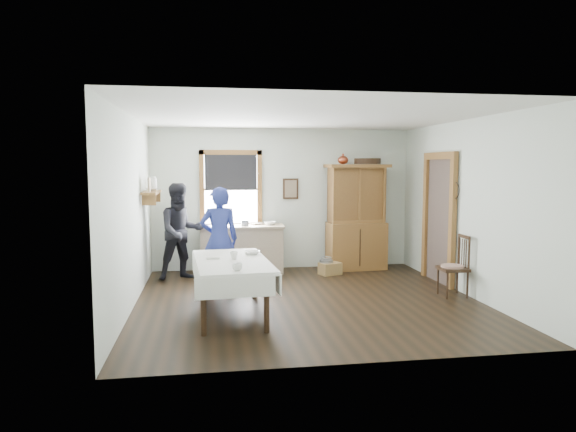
{
  "coord_description": "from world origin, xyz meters",
  "views": [
    {
      "loc": [
        -1.44,
        -7.33,
        1.98
      ],
      "look_at": [
        -0.24,
        0.3,
        1.23
      ],
      "focal_mm": 32.0,
      "sensor_mm": 36.0,
      "label": 1
    }
  ],
  "objects_px": {
    "work_counter": "(242,249)",
    "figure_dark": "(181,235)",
    "pail": "(326,267)",
    "dining_table": "(232,287)",
    "china_hutch": "(357,217)",
    "spindle_chair": "(453,266)",
    "woman_blue": "(219,243)",
    "wicker_basket": "(330,269)"
  },
  "relations": [
    {
      "from": "work_counter",
      "to": "figure_dark",
      "type": "height_order",
      "value": "figure_dark"
    },
    {
      "from": "pail",
      "to": "figure_dark",
      "type": "relative_size",
      "value": 0.17
    },
    {
      "from": "dining_table",
      "to": "pail",
      "type": "distance_m",
      "value": 2.98
    },
    {
      "from": "china_hutch",
      "to": "spindle_chair",
      "type": "bearing_deg",
      "value": -72.13
    },
    {
      "from": "pail",
      "to": "woman_blue",
      "type": "distance_m",
      "value": 2.28
    },
    {
      "from": "dining_table",
      "to": "woman_blue",
      "type": "height_order",
      "value": "woman_blue"
    },
    {
      "from": "wicker_basket",
      "to": "figure_dark",
      "type": "relative_size",
      "value": 0.24
    },
    {
      "from": "work_counter",
      "to": "woman_blue",
      "type": "distance_m",
      "value": 1.45
    },
    {
      "from": "spindle_chair",
      "to": "pail",
      "type": "relative_size",
      "value": 3.55
    },
    {
      "from": "woman_blue",
      "to": "figure_dark",
      "type": "xyz_separation_m",
      "value": [
        -0.64,
        0.95,
        0.02
      ]
    },
    {
      "from": "dining_table",
      "to": "pail",
      "type": "bearing_deg",
      "value": 51.81
    },
    {
      "from": "china_hutch",
      "to": "figure_dark",
      "type": "relative_size",
      "value": 1.29
    },
    {
      "from": "spindle_chair",
      "to": "pail",
      "type": "distance_m",
      "value": 2.45
    },
    {
      "from": "dining_table",
      "to": "woman_blue",
      "type": "relative_size",
      "value": 1.21
    },
    {
      "from": "spindle_chair",
      "to": "figure_dark",
      "type": "distance_m",
      "value": 4.56
    },
    {
      "from": "china_hutch",
      "to": "dining_table",
      "type": "relative_size",
      "value": 1.09
    },
    {
      "from": "woman_blue",
      "to": "spindle_chair",
      "type": "bearing_deg",
      "value": 160.51
    },
    {
      "from": "pail",
      "to": "wicker_basket",
      "type": "distance_m",
      "value": 0.08
    },
    {
      "from": "wicker_basket",
      "to": "pail",
      "type": "bearing_deg",
      "value": 145.4
    },
    {
      "from": "figure_dark",
      "to": "wicker_basket",
      "type": "bearing_deg",
      "value": -19.83
    },
    {
      "from": "dining_table",
      "to": "spindle_chair",
      "type": "relative_size",
      "value": 1.97
    },
    {
      "from": "spindle_chair",
      "to": "china_hutch",
      "type": "bearing_deg",
      "value": 112.82
    },
    {
      "from": "wicker_basket",
      "to": "figure_dark",
      "type": "bearing_deg",
      "value": 179.29
    },
    {
      "from": "work_counter",
      "to": "spindle_chair",
      "type": "relative_size",
      "value": 1.65
    },
    {
      "from": "figure_dark",
      "to": "woman_blue",
      "type": "bearing_deg",
      "value": -75.04
    },
    {
      "from": "dining_table",
      "to": "figure_dark",
      "type": "height_order",
      "value": "figure_dark"
    },
    {
      "from": "work_counter",
      "to": "dining_table",
      "type": "distance_m",
      "value": 2.74
    },
    {
      "from": "pail",
      "to": "figure_dark",
      "type": "height_order",
      "value": "figure_dark"
    },
    {
      "from": "work_counter",
      "to": "china_hutch",
      "type": "xyz_separation_m",
      "value": [
        2.21,
        0.01,
        0.57
      ]
    },
    {
      "from": "wicker_basket",
      "to": "figure_dark",
      "type": "xyz_separation_m",
      "value": [
        -2.68,
        0.03,
        0.67
      ]
    },
    {
      "from": "china_hutch",
      "to": "pail",
      "type": "bearing_deg",
      "value": -152.93
    },
    {
      "from": "work_counter",
      "to": "china_hutch",
      "type": "bearing_deg",
      "value": 2.57
    },
    {
      "from": "work_counter",
      "to": "woman_blue",
      "type": "relative_size",
      "value": 1.01
    },
    {
      "from": "wicker_basket",
      "to": "woman_blue",
      "type": "bearing_deg",
      "value": -155.72
    },
    {
      "from": "work_counter",
      "to": "wicker_basket",
      "type": "bearing_deg",
      "value": -12.78
    },
    {
      "from": "work_counter",
      "to": "dining_table",
      "type": "bearing_deg",
      "value": -94.42
    },
    {
      "from": "china_hutch",
      "to": "woman_blue",
      "type": "bearing_deg",
      "value": -155.83
    },
    {
      "from": "wicker_basket",
      "to": "spindle_chair",
      "type": "bearing_deg",
      "value": -50.96
    },
    {
      "from": "work_counter",
      "to": "figure_dark",
      "type": "distance_m",
      "value": 1.21
    },
    {
      "from": "work_counter",
      "to": "wicker_basket",
      "type": "height_order",
      "value": "work_counter"
    },
    {
      "from": "wicker_basket",
      "to": "woman_blue",
      "type": "relative_size",
      "value": 0.24
    },
    {
      "from": "china_hutch",
      "to": "spindle_chair",
      "type": "relative_size",
      "value": 2.14
    }
  ]
}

